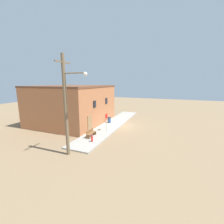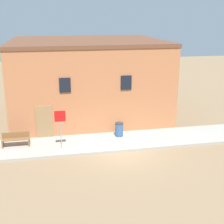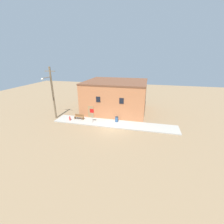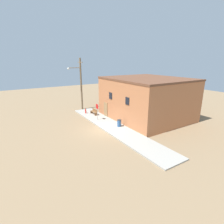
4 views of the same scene
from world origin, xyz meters
The scene contains 8 objects.
ground_plane centered at (0.00, 0.00, 0.00)m, with size 80.00×80.00×0.00m, color #846B4C.
sidewalk centered at (0.00, 1.46, 0.07)m, with size 19.34×2.92×0.15m.
brick_building centered at (-1.04, 7.75, 2.90)m, with size 11.10×9.79×5.80m.
fire_hydrant centered at (-7.28, 0.94, 0.50)m, with size 0.39×0.18×0.71m.
stop_sign centered at (-3.41, 1.00, 1.71)m, with size 0.63×0.06×2.25m.
bench centered at (-6.02, 1.79, 0.56)m, with size 1.57×0.44×0.81m.
trash_bin centered at (0.29, 2.14, 0.60)m, with size 0.52×0.52×0.89m.
utility_pole centered at (-10.30, 1.52, 4.54)m, with size 1.80×2.31×8.53m.
Camera 1 is at (-20.28, -6.54, 6.30)m, focal length 24.00 mm.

